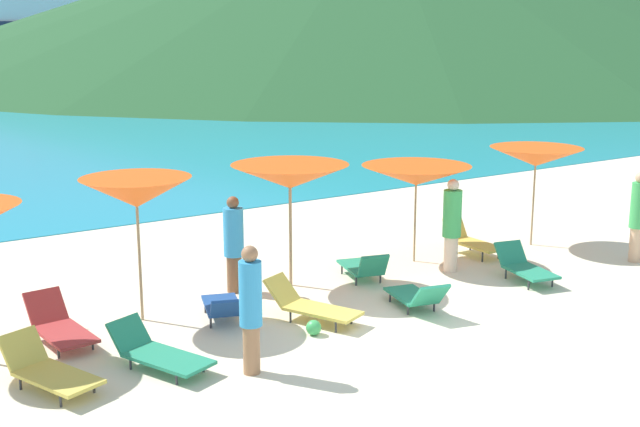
# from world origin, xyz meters

# --- Properties ---
(ground_plane) EXTENTS (50.00, 100.00, 0.30)m
(ground_plane) POSITION_xyz_m (0.00, 10.00, -0.15)
(ground_plane) COLOR beige
(umbrella_1) EXTENTS (1.96, 1.96, 2.40)m
(umbrella_1) POSITION_xyz_m (-3.22, 3.48, 2.16)
(umbrella_1) COLOR #9E7F59
(umbrella_1) RESTS_ON ground_plane
(umbrella_2) EXTENTS (2.40, 2.40, 2.31)m
(umbrella_2) POSITION_xyz_m (-0.17, 3.70, 2.08)
(umbrella_2) COLOR #9E7F59
(umbrella_2) RESTS_ON ground_plane
(umbrella_3) EXTENTS (2.47, 2.47, 2.02)m
(umbrella_3) POSITION_xyz_m (2.83, 3.66, 1.82)
(umbrella_3) COLOR #9E7F59
(umbrella_3) RESTS_ON ground_plane
(umbrella_4) EXTENTS (2.24, 2.24, 2.20)m
(umbrella_4) POSITION_xyz_m (5.88, 3.23, 1.99)
(umbrella_4) COLOR #9E7F59
(umbrella_4) RESTS_ON ground_plane
(lounge_chair_0) EXTENTS (0.55, 1.45, 0.70)m
(lounge_chair_0) POSITION_xyz_m (4.20, 3.40, 0.31)
(lounge_chair_0) COLOR #D8BF4C
(lounge_chair_0) RESTS_ON ground_plane
(lounge_chair_1) EXTENTS (1.14, 1.72, 0.60)m
(lounge_chair_1) POSITION_xyz_m (-3.78, 1.49, 0.24)
(lounge_chair_1) COLOR #268C66
(lounge_chair_1) RESTS_ON ground_plane
(lounge_chair_2) EXTENTS (1.00, 1.51, 0.59)m
(lounge_chair_2) POSITION_xyz_m (-2.14, 2.62, 0.28)
(lounge_chair_2) COLOR #1E478C
(lounge_chair_2) RESTS_ON ground_plane
(lounge_chair_3) EXTENTS (1.16, 1.74, 0.66)m
(lounge_chair_3) POSITION_xyz_m (-0.92, 1.88, 0.28)
(lounge_chair_3) COLOR #D8BF4C
(lounge_chair_3) RESTS_ON ground_plane
(lounge_chair_4) EXTENTS (0.91, 1.50, 0.64)m
(lounge_chair_4) POSITION_xyz_m (3.71, 1.46, 0.28)
(lounge_chair_4) COLOR #268C66
(lounge_chair_4) RESTS_ON ground_plane
(lounge_chair_5) EXTENTS (0.89, 1.52, 0.63)m
(lounge_chair_5) POSITION_xyz_m (0.88, 1.30, 0.26)
(lounge_chair_5) COLOR #268C66
(lounge_chair_5) RESTS_ON ground_plane
(lounge_chair_6) EXTENTS (0.91, 1.47, 0.66)m
(lounge_chair_6) POSITION_xyz_m (1.14, 3.17, 0.28)
(lounge_chair_6) COLOR #268C66
(lounge_chair_6) RESTS_ON ground_plane
(lounge_chair_7) EXTENTS (1.09, 1.65, 0.66)m
(lounge_chair_7) POSITION_xyz_m (-5.26, 1.68, 0.26)
(lounge_chair_7) COLOR #D8BF4C
(lounge_chair_7) RESTS_ON ground_plane
(lounge_chair_8) EXTENTS (0.73, 1.61, 0.67)m
(lounge_chair_8) POSITION_xyz_m (-4.64, 3.26, 0.27)
(lounge_chair_8) COLOR #A53333
(lounge_chair_8) RESTS_ON ground_plane
(beachgoer_0) EXTENTS (0.37, 0.37, 1.79)m
(beachgoer_0) POSITION_xyz_m (-1.23, 3.96, 0.94)
(beachgoer_0) COLOR brown
(beachgoer_0) RESTS_ON ground_plane
(beachgoer_1) EXTENTS (0.37, 0.37, 1.87)m
(beachgoer_1) POSITION_xyz_m (2.95, 2.70, 0.99)
(beachgoer_1) COLOR beige
(beachgoer_1) RESTS_ON ground_plane
(beachgoer_2) EXTENTS (0.32, 0.32, 1.85)m
(beachgoer_2) POSITION_xyz_m (-2.76, 0.58, 0.99)
(beachgoer_2) COLOR #A3704C
(beachgoer_2) RESTS_ON ground_plane
(beachgoer_3) EXTENTS (0.33, 0.33, 1.89)m
(beachgoer_3) POSITION_xyz_m (6.62, 1.09, 1.01)
(beachgoer_3) COLOR #DBAA84
(beachgoer_3) RESTS_ON ground_plane
(beach_ball) EXTENTS (0.25, 0.25, 0.25)m
(beach_ball) POSITION_xyz_m (-1.24, 1.31, 0.12)
(beach_ball) COLOR #3FB259
(beach_ball) RESTS_ON ground_plane
(cruise_ship) EXTENTS (68.24, 19.16, 19.90)m
(cruise_ship) POSITION_xyz_m (50.30, 183.80, 7.49)
(cruise_ship) COLOR #262D47
(cruise_ship) RESTS_ON ocean_water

